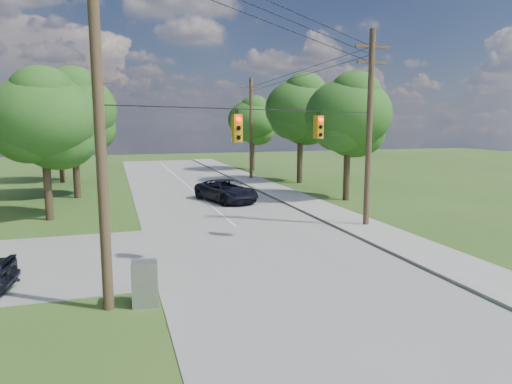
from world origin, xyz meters
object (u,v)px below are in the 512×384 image
object	(u,v)px
pole_sw	(98,104)
pole_ne	(369,127)
pole_north_w	(104,128)
control_cabinet	(145,284)
pole_north_e	(251,128)
car_main_north	(226,191)

from	to	relation	value
pole_sw	pole_ne	distance (m)	15.51
pole_sw	pole_north_w	size ratio (longest dim) A/B	1.20
pole_ne	control_cabinet	xyz separation A→B (m)	(-12.40, -7.67, -4.75)
control_cabinet	pole_ne	bearing A→B (deg)	36.45
pole_ne	pole_north_e	distance (m)	22.00
pole_ne	car_main_north	xyz separation A→B (m)	(-5.50, 9.95, -4.66)
pole_sw	control_cabinet	bearing A→B (deg)	-3.68
control_cabinet	pole_sw	bearing A→B (deg)	-178.97
car_main_north	control_cabinet	world-z (taller)	car_main_north
pole_north_e	pole_north_w	xyz separation A→B (m)	(-13.90, 0.00, 0.00)
pole_north_w	car_main_north	world-z (taller)	pole_north_w
pole_sw	pole_ne	world-z (taller)	pole_sw
pole_sw	control_cabinet	size ratio (longest dim) A/B	8.39
pole_north_w	control_cabinet	distance (m)	30.03
pole_north_w	car_main_north	distance (m)	15.31
pole_north_e	car_main_north	xyz separation A→B (m)	(-5.50, -12.05, -4.32)
car_main_north	control_cabinet	size ratio (longest dim) A/B	3.93
pole_ne	car_main_north	world-z (taller)	pole_ne
pole_north_e	pole_north_w	bearing A→B (deg)	180.00
pole_north_w	control_cabinet	xyz separation A→B (m)	(1.50, -29.67, -4.41)
pole_north_e	pole_north_w	world-z (taller)	same
pole_sw	car_main_north	xyz separation A→B (m)	(8.00, 17.55, -5.42)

